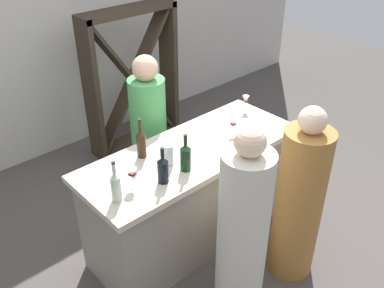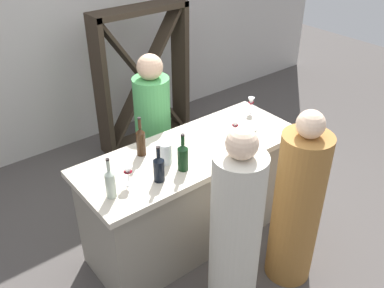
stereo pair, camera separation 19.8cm
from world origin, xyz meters
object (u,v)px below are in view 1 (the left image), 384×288
wine_glass_near_right (233,124)px  person_left_guest (243,233)px  wine_glass_near_center (132,174)px  water_pitcher (167,154)px  person_center_guest (299,202)px  wine_glass_near_left (253,131)px  wine_bottle_center_amber_brown (141,143)px  wine_rack (133,80)px  wine_bottle_leftmost_clear_pale (116,186)px  person_server_behind (149,138)px  wine_bottle_second_right_dark_green (186,157)px  wine_bottle_second_left_near_black (163,169)px  wine_glass_far_left (246,101)px

wine_glass_near_right → person_left_guest: bearing=-132.1°
wine_glass_near_center → person_left_guest: person_left_guest is taller
water_pitcher → person_left_guest: (0.04, -0.73, -0.30)m
water_pitcher → person_center_guest: person_center_guest is taller
wine_glass_near_left → person_left_guest: (-0.64, -0.50, -0.33)m
wine_bottle_center_amber_brown → water_pitcher: bearing=-68.3°
wine_rack → wine_bottle_leftmost_clear_pale: (-1.38, -1.78, 0.23)m
wine_glass_near_center → person_server_behind: bearing=47.0°
wine_bottle_center_amber_brown → person_left_guest: person_left_guest is taller
wine_bottle_second_right_dark_green → wine_glass_near_left: bearing=-7.9°
wine_rack → wine_glass_near_center: bearing=-125.1°
wine_bottle_center_amber_brown → wine_glass_near_center: (-0.28, -0.27, -0.01)m
wine_bottle_second_left_near_black → wine_glass_far_left: 1.29m
wine_bottle_leftmost_clear_pale → wine_bottle_center_amber_brown: (0.44, 0.31, 0.01)m
wine_glass_near_left → wine_bottle_second_left_near_black: bearing=174.4°
wine_glass_far_left → water_pitcher: size_ratio=0.88×
person_center_guest → wine_glass_near_right: bearing=-0.3°
wine_rack → wine_glass_far_left: (0.22, -1.48, 0.21)m
wine_bottle_second_left_near_black → wine_bottle_second_right_dark_green: (0.21, 0.00, 0.01)m
wine_bottle_center_amber_brown → wine_glass_near_right: (0.76, -0.24, -0.02)m
wine_glass_near_left → water_pitcher: size_ratio=0.98×
wine_glass_near_left → person_server_behind: 1.03m
wine_bottle_center_amber_brown → wine_bottle_second_right_dark_green: wine_bottle_center_amber_brown is taller
wine_bottle_second_right_dark_green → wine_rack: bearing=65.9°
wine_bottle_leftmost_clear_pale → wine_bottle_second_left_near_black: size_ratio=1.09×
wine_glass_near_left → wine_glass_far_left: size_ratio=1.12×
wine_bottle_second_right_dark_green → wine_glass_far_left: wine_bottle_second_right_dark_green is taller
wine_rack → person_server_behind: size_ratio=1.07×
wine_bottle_second_left_near_black → person_server_behind: bearing=59.2°
wine_bottle_leftmost_clear_pale → person_center_guest: 1.37m
wine_glass_near_left → wine_bottle_second_right_dark_green: bearing=172.1°
person_left_guest → wine_glass_near_center: bearing=40.2°
wine_rack → wine_glass_far_left: 1.51m
wine_rack → wine_bottle_second_right_dark_green: bearing=-114.1°
wine_bottle_leftmost_clear_pale → wine_glass_near_center: bearing=15.6°
wine_bottle_center_amber_brown → wine_glass_near_right: wine_bottle_center_amber_brown is taller
wine_bottle_center_amber_brown → person_left_guest: bearing=-82.5°
wine_bottle_center_amber_brown → person_server_behind: 0.71m
wine_glass_near_left → wine_glass_near_center: bearing=170.4°
person_server_behind → person_center_guest: bearing=0.8°
wine_rack → wine_glass_near_left: size_ratio=9.82×
wine_bottle_second_left_near_black → wine_glass_near_right: (0.84, 0.12, -0.01)m
person_center_guest → person_server_behind: (-0.29, 1.45, 0.03)m
wine_bottle_second_right_dark_green → wine_glass_near_left: 0.64m
water_pitcher → person_left_guest: 0.79m
wine_glass_near_center → person_center_guest: person_center_guest is taller
person_center_guest → wine_glass_near_center: bearing=57.6°
wine_glass_near_right → person_center_guest: bearing=-94.0°
wine_glass_near_left → wine_glass_far_left: wine_glass_near_left is taller
wine_bottle_center_amber_brown → person_center_guest: (0.71, -0.98, -0.37)m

